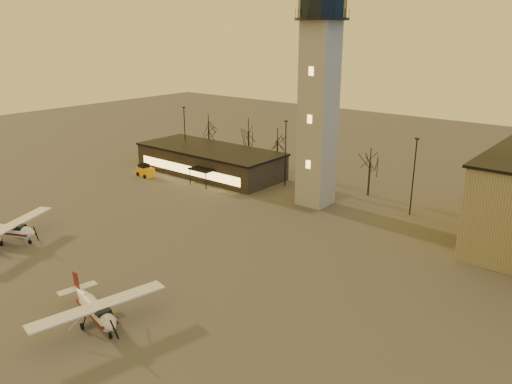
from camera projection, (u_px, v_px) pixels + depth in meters
ground at (141, 285)px, 46.89m from camera, size 220.00×220.00×0.00m
control_tower at (319, 84)px, 63.98m from camera, size 6.80×6.80×32.60m
terminal at (210, 161)px, 83.02m from camera, size 25.40×12.20×4.30m
light_poles at (323, 165)px, 67.79m from camera, size 58.50×12.25×10.14m
tree_row at (276, 138)px, 82.17m from camera, size 37.20×9.20×8.80m
cessna_front at (98, 315)px, 40.12m from camera, size 8.86×11.15×3.07m
cessna_rear at (11, 233)px, 56.20m from camera, size 9.29×11.14×3.19m
service_cart at (145, 172)px, 81.82m from camera, size 3.26×2.26×1.97m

